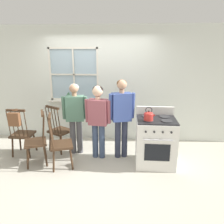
{
  "coord_description": "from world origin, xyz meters",
  "views": [
    {
      "loc": [
        0.68,
        -3.7,
        2.18
      ],
      "look_at": [
        0.36,
        0.33,
        1.0
      ],
      "focal_mm": 35.0,
      "sensor_mm": 36.0,
      "label": 1
    }
  ],
  "objects_px": {
    "person_elderly_left": "(75,113)",
    "potted_plant": "(68,98)",
    "chair_center_cluster": "(37,142)",
    "person_adult_right": "(121,112)",
    "chair_near_wall": "(59,131)",
    "chair_near_stove": "(60,144)",
    "handbag": "(14,119)",
    "stove": "(155,141)",
    "kettle": "(149,116)",
    "person_teen_center": "(98,115)",
    "chair_by_window": "(22,134)"
  },
  "relations": [
    {
      "from": "chair_near_wall",
      "to": "kettle",
      "type": "bearing_deg",
      "value": -166.89
    },
    {
      "from": "person_elderly_left",
      "to": "potted_plant",
      "type": "xyz_separation_m",
      "value": [
        -0.34,
        0.76,
        0.15
      ]
    },
    {
      "from": "chair_near_stove",
      "to": "person_teen_center",
      "type": "xyz_separation_m",
      "value": [
        0.67,
        0.42,
        0.45
      ]
    },
    {
      "from": "person_teen_center",
      "to": "kettle",
      "type": "height_order",
      "value": "person_teen_center"
    },
    {
      "from": "handbag",
      "to": "person_elderly_left",
      "type": "bearing_deg",
      "value": 20.1
    },
    {
      "from": "person_adult_right",
      "to": "stove",
      "type": "xyz_separation_m",
      "value": [
        0.66,
        -0.24,
        -0.49
      ]
    },
    {
      "from": "chair_by_window",
      "to": "stove",
      "type": "height_order",
      "value": "stove"
    },
    {
      "from": "chair_near_stove",
      "to": "potted_plant",
      "type": "distance_m",
      "value": 1.48
    },
    {
      "from": "chair_center_cluster",
      "to": "person_adult_right",
      "type": "bearing_deg",
      "value": 80.6
    },
    {
      "from": "chair_center_cluster",
      "to": "chair_near_stove",
      "type": "distance_m",
      "value": 0.49
    },
    {
      "from": "chair_center_cluster",
      "to": "stove",
      "type": "relative_size",
      "value": 0.96
    },
    {
      "from": "potted_plant",
      "to": "handbag",
      "type": "relative_size",
      "value": 0.76
    },
    {
      "from": "chair_near_wall",
      "to": "potted_plant",
      "type": "xyz_separation_m",
      "value": [
        0.05,
        0.68,
        0.59
      ]
    },
    {
      "from": "person_elderly_left",
      "to": "chair_by_window",
      "type": "bearing_deg",
      "value": -178.81
    },
    {
      "from": "chair_near_stove",
      "to": "potted_plant",
      "type": "height_order",
      "value": "potted_plant"
    },
    {
      "from": "chair_by_window",
      "to": "potted_plant",
      "type": "height_order",
      "value": "potted_plant"
    },
    {
      "from": "chair_near_wall",
      "to": "chair_near_stove",
      "type": "distance_m",
      "value": 0.71
    },
    {
      "from": "kettle",
      "to": "handbag",
      "type": "bearing_deg",
      "value": 178.25
    },
    {
      "from": "chair_center_cluster",
      "to": "chair_near_wall",
      "type": "bearing_deg",
      "value": 133.18
    },
    {
      "from": "stove",
      "to": "kettle",
      "type": "bearing_deg",
      "value": -141.23
    },
    {
      "from": "potted_plant",
      "to": "person_teen_center",
      "type": "bearing_deg",
      "value": -47.72
    },
    {
      "from": "person_elderly_left",
      "to": "handbag",
      "type": "xyz_separation_m",
      "value": [
        -1.1,
        -0.4,
        -0.02
      ]
    },
    {
      "from": "chair_by_window",
      "to": "chair_near_stove",
      "type": "height_order",
      "value": "same"
    },
    {
      "from": "chair_by_window",
      "to": "person_elderly_left",
      "type": "distance_m",
      "value": 1.2
    },
    {
      "from": "chair_by_window",
      "to": "person_elderly_left",
      "type": "height_order",
      "value": "person_elderly_left"
    },
    {
      "from": "chair_near_stove",
      "to": "chair_center_cluster",
      "type": "bearing_deg",
      "value": 61.55
    },
    {
      "from": "person_teen_center",
      "to": "handbag",
      "type": "xyz_separation_m",
      "value": [
        -1.61,
        -0.24,
        -0.04
      ]
    },
    {
      "from": "kettle",
      "to": "handbag",
      "type": "distance_m",
      "value": 2.57
    },
    {
      "from": "chair_near_stove",
      "to": "handbag",
      "type": "relative_size",
      "value": 3.39
    },
    {
      "from": "chair_near_stove",
      "to": "person_elderly_left",
      "type": "distance_m",
      "value": 0.75
    },
    {
      "from": "person_teen_center",
      "to": "person_adult_right",
      "type": "xyz_separation_m",
      "value": [
        0.46,
        0.06,
        0.06
      ]
    },
    {
      "from": "chair_near_stove",
      "to": "handbag",
      "type": "bearing_deg",
      "value": 59.76
    },
    {
      "from": "chair_near_wall",
      "to": "person_teen_center",
      "type": "relative_size",
      "value": 0.69
    },
    {
      "from": "chair_near_wall",
      "to": "chair_near_stove",
      "type": "relative_size",
      "value": 1.0
    },
    {
      "from": "potted_plant",
      "to": "chair_near_stove",
      "type": "bearing_deg",
      "value": -82.48
    },
    {
      "from": "stove",
      "to": "handbag",
      "type": "height_order",
      "value": "stove"
    },
    {
      "from": "stove",
      "to": "potted_plant",
      "type": "height_order",
      "value": "potted_plant"
    },
    {
      "from": "stove",
      "to": "chair_near_stove",
      "type": "bearing_deg",
      "value": -172.38
    },
    {
      "from": "person_teen_center",
      "to": "chair_near_stove",
      "type": "bearing_deg",
      "value": -141.02
    },
    {
      "from": "person_adult_right",
      "to": "handbag",
      "type": "distance_m",
      "value": 2.09
    },
    {
      "from": "chair_near_stove",
      "to": "stove",
      "type": "relative_size",
      "value": 0.96
    },
    {
      "from": "chair_near_stove",
      "to": "person_elderly_left",
      "type": "xyz_separation_m",
      "value": [
        0.16,
        0.59,
        0.44
      ]
    },
    {
      "from": "stove",
      "to": "kettle",
      "type": "height_order",
      "value": "kettle"
    },
    {
      "from": "potted_plant",
      "to": "person_elderly_left",
      "type": "bearing_deg",
      "value": -65.88
    },
    {
      "from": "stove",
      "to": "person_elderly_left",
      "type": "bearing_deg",
      "value": 167.85
    },
    {
      "from": "chair_center_cluster",
      "to": "person_elderly_left",
      "type": "distance_m",
      "value": 0.93
    },
    {
      "from": "person_adult_right",
      "to": "chair_near_stove",
      "type": "bearing_deg",
      "value": -173.66
    },
    {
      "from": "chair_near_wall",
      "to": "potted_plant",
      "type": "distance_m",
      "value": 0.9
    },
    {
      "from": "kettle",
      "to": "chair_near_stove",
      "type": "bearing_deg",
      "value": -176.2
    },
    {
      "from": "chair_near_wall",
      "to": "person_elderly_left",
      "type": "bearing_deg",
      "value": -162.29
    }
  ]
}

